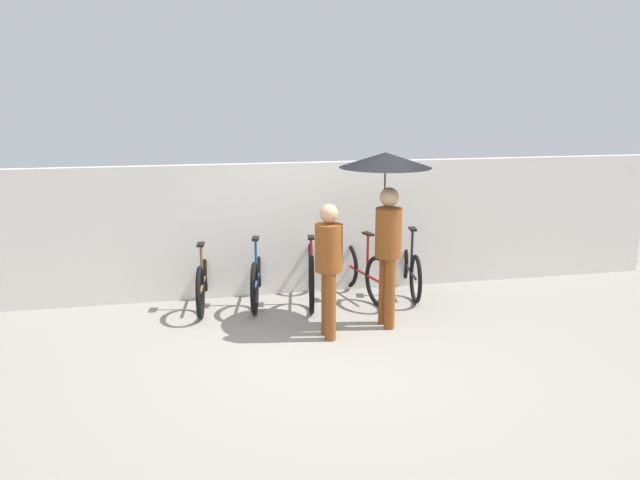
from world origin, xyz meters
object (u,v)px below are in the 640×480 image
Objects in this scene: pedestrian_center at (386,188)px; parked_bicycle_0 at (204,280)px; pedestrian_leading at (329,261)px; parked_bicycle_1 at (257,276)px; parked_bicycle_2 at (311,272)px; parked_bicycle_3 at (361,271)px; parked_bicycle_4 at (409,267)px.

parked_bicycle_0 is at bearing 145.90° from pedestrian_center.
pedestrian_leading is 0.75× the size of pedestrian_center.
parked_bicycle_0 is 1.01× the size of parked_bicycle_1.
parked_bicycle_2 reaches higher than parked_bicycle_1.
parked_bicycle_3 is at bearing -78.99° from parked_bicycle_2.
parked_bicycle_3 is 0.98× the size of parked_bicycle_4.
parked_bicycle_2 is at bearing 117.26° from pedestrian_center.
parked_bicycle_0 is 0.80× the size of pedestrian_center.
parked_bicycle_4 is (2.93, 0.01, -0.00)m from parked_bicycle_0.
parked_bicycle_2 is 1.14× the size of pedestrian_leading.
parked_bicycle_4 reaches higher than parked_bicycle_0.
pedestrian_leading reaches higher than parked_bicycle_0.
pedestrian_center is at bearing 20.50° from pedestrian_leading.
parked_bicycle_1 reaches higher than parked_bicycle_0.
parked_bicycle_4 is (0.73, 0.08, -0.01)m from parked_bicycle_3.
pedestrian_center reaches higher than parked_bicycle_3.
parked_bicycle_3 is 0.74m from parked_bicycle_4.
parked_bicycle_0 reaches higher than parked_bicycle_3.
pedestrian_leading is (-1.53, -1.48, 0.57)m from parked_bicycle_4.
pedestrian_leading is at bearing -130.14° from parked_bicycle_0.
pedestrian_leading is at bearing -145.17° from parked_bicycle_1.
parked_bicycle_0 is at bearing 99.66° from parked_bicycle_4.
pedestrian_center is at bearing 156.80° from parked_bicycle_4.
parked_bicycle_3 is 0.77× the size of pedestrian_center.
parked_bicycle_3 is 1.03× the size of pedestrian_leading.
parked_bicycle_3 is at bearing 105.62° from parked_bicycle_4.
parked_bicycle_1 is (0.73, 0.02, 0.00)m from parked_bicycle_0.
parked_bicycle_3 is at bearing -82.83° from parked_bicycle_1.
pedestrian_leading is 1.14m from pedestrian_center.
parked_bicycle_4 reaches higher than parked_bicycle_3.
parked_bicycle_1 is at bearing -82.39° from parked_bicycle_0.
pedestrian_center reaches higher than pedestrian_leading.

